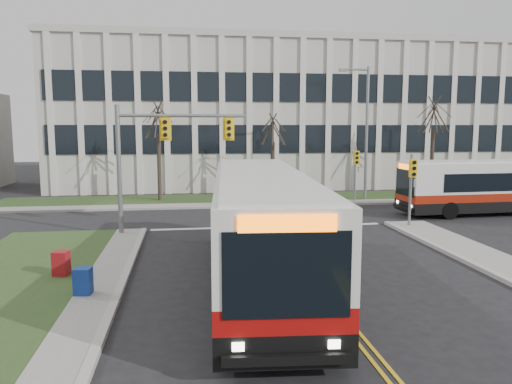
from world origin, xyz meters
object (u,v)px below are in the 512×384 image
object	(u,v)px
bus_cross	(497,188)
newspaper_box_blue	(83,283)
directory_sign	(281,184)
bus_main	(261,229)
newspaper_box_red	(61,265)
streetlight	(364,126)

from	to	relation	value
bus_cross	newspaper_box_blue	bearing A→B (deg)	-63.29
directory_sign	bus_cross	size ratio (longest dim) A/B	0.17
bus_main	newspaper_box_red	size ratio (longest dim) A/B	14.28
newspaper_box_blue	newspaper_box_red	bearing A→B (deg)	124.19
bus_main	bus_cross	size ratio (longest dim) A/B	1.16
bus_main	bus_cross	xyz separation A→B (m)	(15.87, 11.14, -0.24)
bus_main	bus_cross	distance (m)	19.39
streetlight	directory_sign	world-z (taller)	streetlight
bus_main	newspaper_box_blue	size ratio (longest dim) A/B	14.28
streetlight	bus_main	world-z (taller)	streetlight
streetlight	newspaper_box_blue	distance (m)	24.08
streetlight	bus_main	size ratio (longest dim) A/B	0.68
directory_sign	bus_main	size ratio (longest dim) A/B	0.15
bus_main	newspaper_box_blue	distance (m)	5.81
directory_sign	streetlight	bearing A→B (deg)	-13.23
directory_sign	bus_cross	world-z (taller)	bus_cross
newspaper_box_blue	newspaper_box_red	xyz separation A→B (m)	(-1.15, 2.19, 0.00)
streetlight	bus_cross	world-z (taller)	streetlight
bus_cross	newspaper_box_red	size ratio (longest dim) A/B	12.35
streetlight	newspaper_box_red	xyz separation A→B (m)	(-16.50, -15.75, -4.72)
bus_main	bus_cross	world-z (taller)	bus_main
directory_sign	newspaper_box_blue	world-z (taller)	directory_sign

